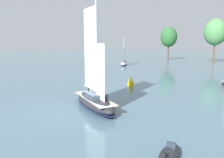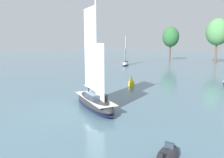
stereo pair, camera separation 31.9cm
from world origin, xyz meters
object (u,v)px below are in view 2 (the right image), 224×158
at_px(sailboat_moored_mid_channel, 125,63).
at_px(channel_buoy, 131,82).
at_px(tree_shore_left, 218,32).
at_px(sailboat_main, 94,100).
at_px(motor_tender, 168,154).
at_px(tree_shore_center, 171,37).

distance_m(sailboat_moored_mid_channel, channel_buoy, 39.80).
distance_m(tree_shore_left, sailboat_main, 76.85).
distance_m(tree_shore_left, channel_buoy, 61.47).
xyz_separation_m(tree_shore_left, motor_tender, (33.27, -76.60, -12.28)).
xyz_separation_m(tree_shore_center, motor_tender, (54.60, -75.24, -10.68)).
relative_size(sailboat_moored_mid_channel, channel_buoy, 5.02).
bearing_deg(sailboat_main, channel_buoy, 118.23).
height_order(sailboat_main, motor_tender, sailboat_main).
distance_m(sailboat_main, channel_buoy, 16.22).
bearing_deg(motor_tender, tree_shore_center, 125.96).
height_order(tree_shore_center, channel_buoy, tree_shore_center).
relative_size(motor_tender, channel_buoy, 1.69).
bearing_deg(tree_shore_center, motor_tender, -54.04).
xyz_separation_m(tree_shore_left, channel_buoy, (11.61, -59.19, -11.84)).
height_order(motor_tender, channel_buoy, channel_buoy).
relative_size(sailboat_moored_mid_channel, motor_tender, 2.98).
bearing_deg(sailboat_main, tree_shore_left, 104.70).
bearing_deg(channel_buoy, sailboat_moored_mid_channel, 138.92).
bearing_deg(sailboat_moored_mid_channel, tree_shore_left, 60.90).
xyz_separation_m(motor_tender, channel_buoy, (-21.66, 17.40, 0.44)).
distance_m(motor_tender, channel_buoy, 27.79).
relative_size(tree_shore_left, sailboat_moored_mid_channel, 1.68).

